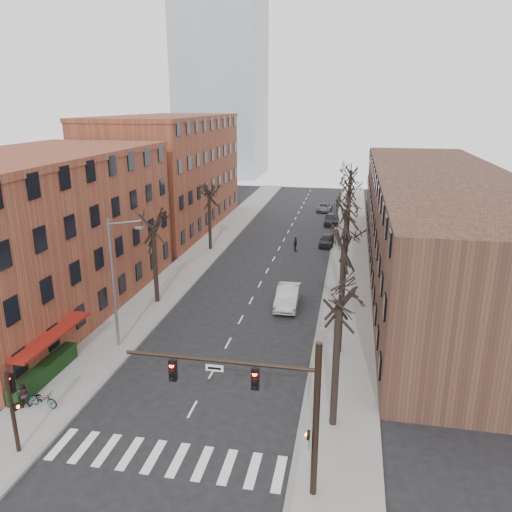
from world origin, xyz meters
The scene contains 27 objects.
ground centered at (0.00, 0.00, 0.00)m, with size 160.00×160.00×0.00m, color black.
sidewalk_left centered at (-8.00, 35.00, 0.07)m, with size 4.00×90.00×0.15m, color gray.
sidewalk_right centered at (8.00, 35.00, 0.07)m, with size 4.00×90.00×0.15m, color gray.
building_left_near centered at (-16.00, 15.00, 6.00)m, with size 12.00×26.00×12.00m, color brown.
building_left_far centered at (-16.00, 44.00, 7.00)m, with size 12.00×28.00×14.00m, color brown.
building_right centered at (16.00, 30.00, 5.00)m, with size 12.00×50.00×10.00m, color #533626.
office_tower centered at (-22.00, 95.00, 30.00)m, with size 18.00×18.00×60.00m, color #B2B7BF.
awning_left centered at (-9.40, 6.00, 0.00)m, with size 1.20×7.00×0.15m, color maroon.
hedge centered at (-9.50, 5.00, 0.65)m, with size 0.80×6.00×1.00m, color black.
tree_right_a centered at (7.60, 4.00, 0.00)m, with size 5.20×5.20×10.00m, color black, non-canonical shape.
tree_right_b centered at (7.60, 12.00, 0.00)m, with size 5.20×5.20×10.80m, color black, non-canonical shape.
tree_right_c centered at (7.60, 20.00, 0.00)m, with size 5.20×5.20×11.60m, color black, non-canonical shape.
tree_right_d centered at (7.60, 28.00, 0.00)m, with size 5.20×5.20×10.00m, color black, non-canonical shape.
tree_right_e centered at (7.60, 36.00, 0.00)m, with size 5.20×5.20×10.80m, color black, non-canonical shape.
tree_right_f centered at (7.60, 44.00, 0.00)m, with size 5.20×5.20×11.60m, color black, non-canonical shape.
tree_left_a centered at (-7.60, 18.00, 0.00)m, with size 5.20×5.20×9.50m, color black, non-canonical shape.
tree_left_b centered at (-7.60, 34.00, 0.00)m, with size 5.20×5.20×9.50m, color black, non-canonical shape.
signal_mast_arm centered at (5.45, -1.00, 4.40)m, with size 8.14×0.30×7.20m.
signal_pole_left centered at (-6.99, -0.95, 2.61)m, with size 0.47×0.44×4.40m.
streetlight centered at (-7.03, 10.00, 5.01)m, with size 2.45×0.22×9.03m.
silver_sedan centered at (3.20, 19.42, 0.84)m, with size 1.78×5.11×1.68m, color #A1A3A8.
parked_car_near centered at (5.30, 38.36, 0.68)m, with size 1.61×4.00×1.36m, color black.
parked_car_mid centered at (5.30, 49.25, 0.70)m, with size 1.96×4.82×1.40m, color black.
parked_car_far centered at (3.80, 57.83, 0.60)m, with size 2.00×4.33×1.20m, color #525559.
pedestrian_b centered at (-9.00, 2.32, 0.91)m, with size 0.73×0.57×1.51m, color black.
pedestrian_crossing centered at (1.94, 35.38, 0.82)m, with size 0.96×0.40×1.64m, color black.
bicycle centered at (-7.98, 2.50, 0.62)m, with size 0.62×1.78×0.93m, color gray.
Camera 1 is at (7.94, -18.44, 16.01)m, focal length 35.00 mm.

